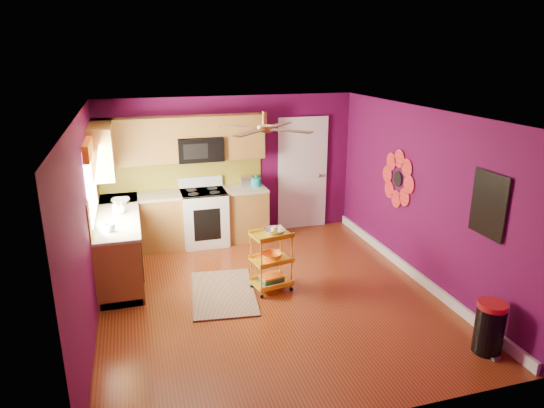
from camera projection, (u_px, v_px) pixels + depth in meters
name	position (u px, v px, depth m)	size (l,w,h in m)	color
ground	(269.00, 295.00, 6.70)	(5.00, 5.00, 0.00)	#66260F
room_envelope	(271.00, 181.00, 6.21)	(4.54, 5.04, 2.52)	#52093E
lower_cabinets	(159.00, 231.00, 7.87)	(2.81, 2.31, 0.94)	brown
electric_range	(204.00, 217.00, 8.39)	(0.76, 0.66, 1.13)	white
upper_cabinetry	(158.00, 144.00, 7.81)	(2.80, 2.30, 1.26)	brown
left_window	(90.00, 167.00, 6.54)	(0.08, 1.35, 1.08)	white
panel_door	(302.00, 175.00, 9.01)	(0.95, 0.11, 2.15)	white
right_wall_art	(434.00, 189.00, 6.55)	(0.04, 2.74, 1.04)	black
ceiling_fan	(265.00, 128.00, 6.19)	(1.01, 1.01, 0.26)	#BF8C3F
shag_rug	(223.00, 293.00, 6.75)	(0.86, 1.40, 0.02)	#311A10
rolling_cart	(272.00, 258.00, 6.72)	(0.59, 0.47, 0.95)	yellow
trash_can	(489.00, 327.00, 5.37)	(0.37, 0.38, 0.61)	black
teal_kettle	(256.00, 182.00, 8.53)	(0.18, 0.18, 0.21)	teal
toaster	(246.00, 181.00, 8.55)	(0.22, 0.15, 0.18)	beige
soap_bottle_a	(115.00, 208.00, 7.09)	(0.09, 0.09, 0.20)	#EA3F72
soap_bottle_b	(121.00, 208.00, 7.11)	(0.13, 0.13, 0.17)	white
counter_dish	(121.00, 201.00, 7.62)	(0.29, 0.29, 0.07)	white
counter_cup	(110.00, 228.00, 6.41)	(0.14, 0.14, 0.11)	white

